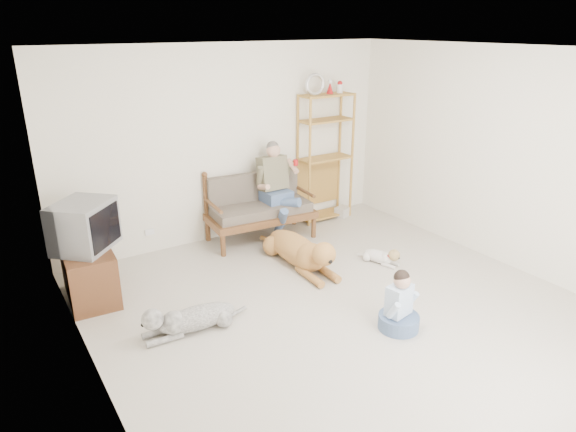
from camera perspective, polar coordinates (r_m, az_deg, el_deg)
floor at (r=5.61m, az=6.99°, el=-10.97°), size 5.50×5.50×0.00m
ceiling at (r=4.79m, az=8.44°, el=17.74°), size 5.50×5.50×0.00m
wall_back at (r=7.27m, az=-6.50°, el=7.99°), size 5.00×0.00×5.00m
wall_left at (r=4.00m, az=-21.04°, el=-4.00°), size 0.00×5.50×5.50m
wall_right at (r=6.88m, az=23.91°, el=5.61°), size 0.00×5.50×5.50m
loveseat at (r=7.33m, az=-3.31°, el=1.15°), size 1.55×0.83×0.95m
man at (r=7.22m, az=-0.99°, el=2.16°), size 0.53×0.75×1.22m
etagere at (r=7.96m, az=4.15°, el=6.59°), size 0.87×0.38×2.26m
book_stack at (r=8.33m, az=6.08°, el=0.50°), size 0.28×0.24×0.15m
tv_stand at (r=6.18m, az=-21.27°, el=-6.01°), size 0.56×0.93×0.60m
crt_tv at (r=5.98m, az=-21.70°, el=-1.01°), size 0.82×0.82×0.54m
wall_outlet at (r=7.13m, az=-15.12°, el=-1.72°), size 0.12×0.02×0.08m
golden_retriever at (r=6.54m, az=1.47°, el=-3.92°), size 0.45×1.68×0.51m
shaggy_dog at (r=5.35m, az=-11.11°, el=-11.17°), size 1.19×0.32×0.35m
terrier at (r=6.76m, az=10.49°, el=-4.44°), size 0.31×0.61×0.24m
child at (r=5.37m, az=12.26°, el=-9.94°), size 0.41×0.41×0.66m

